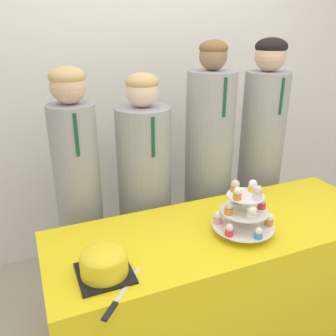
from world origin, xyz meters
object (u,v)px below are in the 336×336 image
(round_cake, at_px, (104,261))
(cake_knife, at_px, (117,301))
(student_0, at_px, (80,203))
(student_3, at_px, (259,165))
(cupcake_stand, at_px, (244,210))
(student_1, at_px, (145,199))
(student_2, at_px, (208,177))

(round_cake, height_order, cake_knife, round_cake)
(student_0, bearing_deg, round_cake, -91.53)
(round_cake, relative_size, student_0, 0.15)
(round_cake, height_order, student_3, student_3)
(cupcake_stand, xyz_separation_m, student_3, (0.56, 0.63, -0.08))
(student_1, bearing_deg, round_cake, -120.95)
(cupcake_stand, height_order, student_0, student_0)
(round_cake, xyz_separation_m, cake_knife, (0.00, -0.17, -0.06))
(student_2, height_order, student_3, student_3)
(student_3, bearing_deg, student_0, -180.00)
(student_0, xyz_separation_m, student_3, (1.23, 0.00, 0.05))
(round_cake, relative_size, student_1, 0.15)
(student_0, relative_size, student_3, 0.93)
(student_1, relative_size, student_2, 0.90)
(student_2, bearing_deg, cake_knife, -134.67)
(cupcake_stand, bearing_deg, student_2, 75.95)
(cupcake_stand, relative_size, student_3, 0.19)
(student_0, relative_size, student_1, 1.03)
(round_cake, bearing_deg, student_1, 59.05)
(student_0, height_order, student_2, student_2)
(cake_knife, height_order, student_0, student_0)
(student_0, height_order, student_3, student_3)
(student_1, bearing_deg, student_3, 0.00)
(student_1, height_order, student_3, student_3)
(cake_knife, xyz_separation_m, student_0, (0.01, 0.85, -0.01))
(student_2, relative_size, student_3, 0.99)
(cupcake_stand, distance_m, student_2, 0.66)
(cake_knife, distance_m, cupcake_stand, 0.73)
(cake_knife, relative_size, student_3, 0.15)
(student_0, height_order, student_1, student_0)
(student_0, xyz_separation_m, student_1, (0.39, 0.00, -0.05))
(round_cake, height_order, student_0, student_0)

